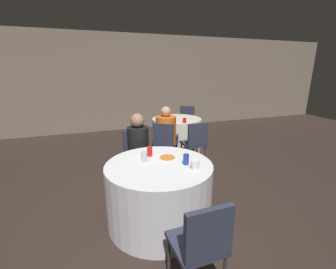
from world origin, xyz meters
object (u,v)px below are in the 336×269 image
(table_near, at_px, (159,193))
(chair_far_southwest, at_px, (165,141))
(chair_near_north, at_px, (137,152))
(pizza_plate_near, at_px, (167,158))
(chair_near_south, at_px, (202,241))
(soda_can_silver, at_px, (144,157))
(table_far, at_px, (177,135))
(bottle_far, at_px, (164,116))
(chair_far_northeast, at_px, (186,120))
(person_orange_shirt, at_px, (167,135))
(person_black_shirt, at_px, (140,152))
(soda_can_red, at_px, (150,151))
(soda_can_blue, at_px, (186,159))
(chair_far_south, at_px, (195,140))

(table_near, height_order, chair_far_southwest, chair_far_southwest)
(chair_near_north, xyz_separation_m, pizza_plate_near, (0.19, -0.90, 0.23))
(chair_near_south, distance_m, soda_can_silver, 1.19)
(table_far, bearing_deg, bottle_far, -152.47)
(chair_near_south, xyz_separation_m, chair_far_northeast, (1.65, 4.04, 0.00))
(person_orange_shirt, bearing_deg, person_black_shirt, -98.28)
(table_far, relative_size, person_black_shirt, 0.93)
(chair_far_southwest, distance_m, person_black_shirt, 0.85)
(chair_far_northeast, relative_size, pizza_plate_near, 3.60)
(person_orange_shirt, distance_m, soda_can_silver, 1.68)
(chair_near_north, bearing_deg, table_far, -135.87)
(chair_far_northeast, bearing_deg, soda_can_red, 94.77)
(table_far, distance_m, person_orange_shirt, 0.83)
(soda_can_blue, distance_m, soda_can_silver, 0.49)
(soda_can_red, bearing_deg, soda_can_blue, -50.08)
(chair_far_southwest, xyz_separation_m, soda_can_red, (-0.59, -1.19, 0.28))
(table_near, height_order, soda_can_silver, soda_can_silver)
(chair_far_south, bearing_deg, chair_near_north, -166.61)
(person_orange_shirt, relative_size, soda_can_silver, 9.43)
(chair_far_south, distance_m, person_black_shirt, 1.22)
(person_black_shirt, height_order, soda_can_blue, person_black_shirt)
(bottle_far, bearing_deg, chair_far_south, -65.97)
(chair_far_south, relative_size, soda_can_silver, 7.13)
(table_near, relative_size, soda_can_blue, 10.09)
(chair_far_southwest, bearing_deg, table_near, -75.88)
(chair_far_northeast, bearing_deg, person_black_shirt, 88.16)
(chair_near_north, relative_size, soda_can_silver, 7.13)
(person_black_shirt, distance_m, bottle_far, 1.47)
(chair_far_south, distance_m, soda_can_silver, 1.73)
(chair_near_south, bearing_deg, bottle_far, 75.26)
(person_orange_shirt, xyz_separation_m, soda_can_red, (-0.68, -1.32, 0.21))
(chair_far_south, bearing_deg, table_near, -130.25)
(table_near, height_order, person_orange_shirt, person_orange_shirt)
(person_black_shirt, relative_size, pizza_plate_near, 4.84)
(chair_far_southwest, distance_m, soda_can_silver, 1.54)
(table_far, height_order, soda_can_red, soda_can_red)
(table_far, bearing_deg, person_black_shirt, -129.54)
(chair_near_south, bearing_deg, chair_near_north, 90.60)
(table_near, bearing_deg, pizza_plate_near, 41.10)
(chair_far_southwest, distance_m, chair_far_northeast, 1.91)
(chair_far_south, xyz_separation_m, bottle_far, (-0.34, 0.77, 0.34))
(chair_near_south, height_order, soda_can_silver, same)
(table_far, bearing_deg, chair_near_south, -108.23)
(bottle_far, bearing_deg, soda_can_silver, -114.79)
(soda_can_red, bearing_deg, chair_far_northeast, 58.05)
(chair_near_south, relative_size, person_black_shirt, 0.74)
(chair_far_south, distance_m, chair_far_northeast, 1.81)
(table_near, height_order, bottle_far, bottle_far)
(soda_can_red, bearing_deg, table_near, -82.91)
(table_near, distance_m, chair_far_southwest, 1.58)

